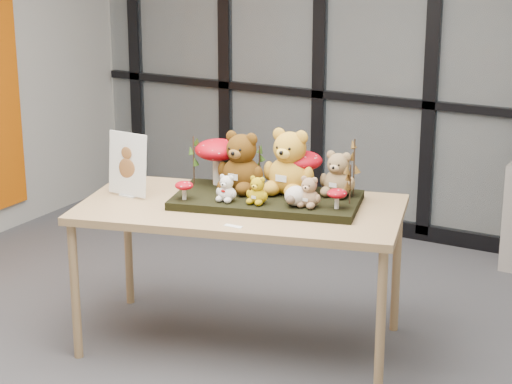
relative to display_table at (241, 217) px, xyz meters
The scene contains 23 objects.
floor 0.82m from the display_table, 117.54° to the right, with size 5.00×5.00×0.00m, color #505055.
room_shell 0.95m from the display_table, 117.54° to the right, with size 5.00×5.00×5.00m.
glass_partition 2.32m from the display_table, 93.26° to the left, with size 4.90×0.06×2.78m.
display_table is the anchor object (origin of this frame).
diorama_tray 0.17m from the display_table, 41.60° to the left, with size 1.03×0.51×0.04m, color black.
bear_pooh_yellow 0.43m from the display_table, 48.15° to the left, with size 0.31×0.28×0.41m, color gold, non-canonical shape.
bear_brown_medium 0.33m from the display_table, 117.13° to the left, with size 0.29×0.26×0.38m, color #4A2C0A, non-canonical shape.
bear_tan_back 0.60m from the display_table, 35.06° to the left, with size 0.21×0.19×0.28m, color olive, non-canonical shape.
bear_small_yellow 0.24m from the display_table, 18.20° to the right, with size 0.13×0.12×0.17m, color #B8940C, non-canonical shape.
bear_white_bow 0.21m from the display_table, 114.67° to the right, with size 0.13×0.11×0.16m, color silver, non-canonical shape.
bear_beige_small 0.45m from the display_table, ahead, with size 0.14×0.13×0.18m, color #9E7754, non-canonical shape.
plush_cream_hedgehog 0.37m from the display_table, ahead, with size 0.09×0.08×0.12m, color beige, non-canonical shape.
mushroom_back_left 0.40m from the display_table, 145.08° to the left, with size 0.26×0.26×0.29m, color #94040F, non-canonical shape.
mushroom_back_right 0.44m from the display_table, 49.90° to the left, with size 0.23×0.23×0.26m, color #94040F, non-canonical shape.
mushroom_front_left 0.35m from the display_table, 146.22° to the right, with size 0.10×0.10×0.11m, color #94040F, non-canonical shape.
mushroom_front_right 0.58m from the display_table, ahead, with size 0.11×0.11×0.12m, color #94040F, non-canonical shape.
sprig_green_far_left 0.46m from the display_table, 164.01° to the left, with size 0.05×0.05×0.29m, color #14340B, non-canonical shape.
sprig_green_mid_left 0.37m from the display_table, 132.94° to the left, with size 0.05×0.05×0.25m, color #14340B, non-canonical shape.
sprig_dry_far_right 0.68m from the display_table, 31.54° to the left, with size 0.05×0.05×0.33m, color brown, non-canonical shape.
sprig_dry_mid_right 0.64m from the display_table, 19.27° to the left, with size 0.05×0.05×0.22m, color brown, non-canonical shape.
sprig_green_centre 0.35m from the display_table, 96.18° to the left, with size 0.05×0.05×0.24m, color #14340B, non-canonical shape.
sign_holder 0.71m from the display_table, 166.73° to the right, with size 0.26×0.06×0.37m.
label_card 0.37m from the display_table, 66.09° to the right, with size 0.10×0.03×0.00m, color white.
Camera 1 is at (2.58, -4.01, 2.38)m, focal length 65.00 mm.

